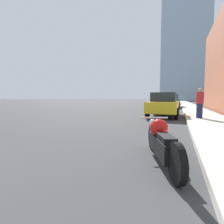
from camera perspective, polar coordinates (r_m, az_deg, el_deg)
sidewalk at (r=39.22m, az=23.03°, el=2.54°), size 2.23×240.00×0.15m
distant_tower at (r=99.60m, az=22.75°, el=20.99°), size 21.05×21.05×59.91m
motorcycle at (r=3.50m, az=15.74°, el=-9.18°), size 0.96×2.18×0.79m
parked_car_yellow at (r=11.98m, az=16.60°, el=2.39°), size 1.92×4.47×1.56m
parked_car_green at (r=23.41m, az=18.76°, el=3.45°), size 2.14×4.62×1.69m
parked_car_silver at (r=36.15m, az=19.64°, el=3.65°), size 1.96×4.16×1.60m
parked_car_blue at (r=46.68m, az=19.97°, el=3.93°), size 1.85×4.12×1.85m
pedestrian at (r=10.43m, az=26.73°, el=2.70°), size 0.36×0.22×1.60m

